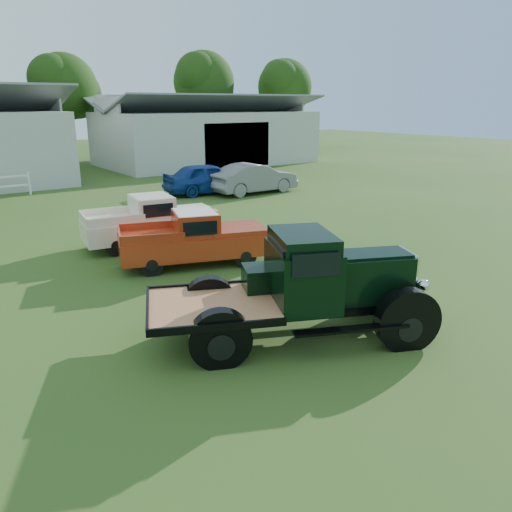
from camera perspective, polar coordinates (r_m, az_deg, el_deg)
ground at (r=11.68m, az=2.67°, el=-6.51°), size 120.00×120.00×0.00m
shed_right at (r=41.02m, az=-5.70°, el=14.13°), size 16.80×9.20×5.20m
tree_c at (r=42.97m, az=-20.92°, el=15.81°), size 5.40×5.40×9.00m
tree_d at (r=49.03m, az=-5.91°, el=17.40°), size 6.00×6.00×10.00m
tree_e at (r=51.94m, az=3.28°, el=17.17°), size 5.70×5.70×9.50m
vintage_flatbed at (r=10.13m, az=4.66°, el=-3.49°), size 6.08×4.39×2.24m
red_pickup at (r=15.01m, az=-7.21°, el=2.07°), size 4.81×3.07×1.64m
white_pickup at (r=17.29m, az=-12.01°, el=3.90°), size 4.77×2.43×1.67m
misc_car_blue at (r=27.09m, az=-5.46°, el=8.85°), size 4.99×2.45×1.64m
misc_car_grey at (r=27.09m, az=-0.19°, el=8.87°), size 4.82×1.68×1.59m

